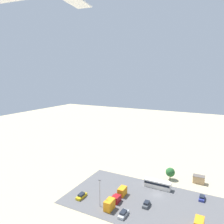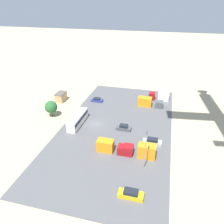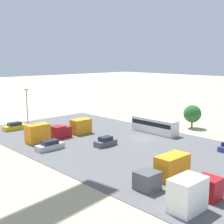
% 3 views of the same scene
% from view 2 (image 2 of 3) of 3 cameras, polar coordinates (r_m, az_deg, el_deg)
% --- Properties ---
extents(ground_plane, '(400.00, 400.00, 0.00)m').
position_cam_2_polar(ground_plane, '(64.61, -4.37, -3.15)').
color(ground_plane, tan).
extents(parking_lot_surface, '(60.40, 30.56, 0.08)m').
position_cam_2_polar(parking_lot_surface, '(63.05, 1.26, -3.88)').
color(parking_lot_surface, '#565659').
rests_on(parking_lot_surface, ground).
extents(shed_building, '(4.67, 2.92, 3.10)m').
position_cam_2_polar(shed_building, '(80.22, -13.18, 3.86)').
color(shed_building, tan).
rests_on(shed_building, ground).
extents(bus, '(10.34, 2.62, 3.01)m').
position_cam_2_polar(bus, '(64.24, -8.97, -1.88)').
color(bus, silver).
rests_on(bus, ground).
extents(parked_car_0, '(1.82, 4.07, 1.42)m').
position_cam_2_polar(parked_car_0, '(78.02, -3.93, 3.15)').
color(parked_car_0, navy).
rests_on(parked_car_0, ground).
extents(parked_car_1, '(1.88, 4.77, 1.59)m').
position_cam_2_polar(parked_car_1, '(56.64, 10.49, -7.64)').
color(parked_car_1, '#ADB2B7').
rests_on(parked_car_1, ground).
extents(parked_car_2, '(1.85, 4.79, 1.60)m').
position_cam_2_polar(parked_car_2, '(43.45, 4.94, -20.61)').
color(parked_car_2, gold).
rests_on(parked_car_2, ground).
extents(parked_car_3, '(1.78, 4.09, 1.62)m').
position_cam_2_polar(parked_car_3, '(61.30, 3.09, -4.14)').
color(parked_car_3, '#4C5156').
rests_on(parked_car_3, ground).
extents(parked_truck_0, '(2.47, 8.46, 3.08)m').
position_cam_2_polar(parked_truck_0, '(75.19, 9.61, 2.50)').
color(parked_truck_0, '#4C5156').
rests_on(parked_truck_0, ground).
extents(parked_truck_1, '(2.54, 7.11, 3.50)m').
position_cam_2_polar(parked_truck_1, '(80.63, 12.49, 4.16)').
color(parked_truck_1, maroon).
rests_on(parked_truck_1, ground).
extents(parked_truck_2, '(2.33, 7.33, 2.92)m').
position_cam_2_polar(parked_truck_2, '(52.94, -0.50, -9.04)').
color(parked_truck_2, maroon).
rests_on(parked_truck_2, ground).
extents(parked_truck_3, '(2.39, 7.51, 3.34)m').
position_cam_2_polar(parked_truck_3, '(51.83, 7.69, -10.00)').
color(parked_truck_3, maroon).
rests_on(parked_truck_3, ground).
extents(tree_near_shed, '(3.85, 3.85, 5.11)m').
position_cam_2_polar(tree_near_shed, '(69.72, -15.64, 1.25)').
color(tree_near_shed, brown).
rests_on(tree_near_shed, ground).
extents(light_pole_lot_centre, '(0.90, 0.28, 9.43)m').
position_cam_2_polar(light_pole_lot_centre, '(46.63, 8.76, -9.38)').
color(light_pole_lot_centre, gray).
rests_on(light_pole_lot_centre, ground).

